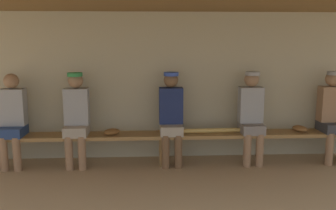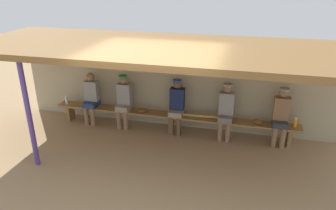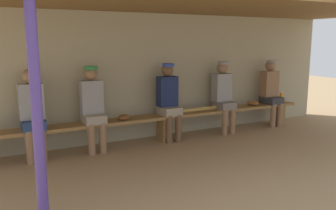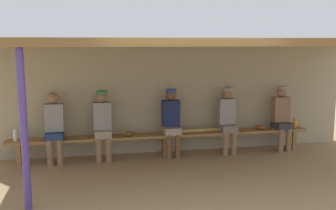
{
  "view_description": "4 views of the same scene",
  "coord_description": "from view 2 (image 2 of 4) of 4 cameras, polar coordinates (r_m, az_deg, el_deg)",
  "views": [
    {
      "loc": [
        -0.19,
        -3.62,
        1.82
      ],
      "look_at": [
        0.08,
        1.37,
        0.91
      ],
      "focal_mm": 39.46,
      "sensor_mm": 36.0,
      "label": 1
    },
    {
      "loc": [
        1.64,
        -5.24,
        3.64
      ],
      "look_at": [
        -0.02,
        1.33,
        0.79
      ],
      "focal_mm": 33.77,
      "sensor_mm": 36.0,
      "label": 2
    },
    {
      "loc": [
        -2.71,
        -3.8,
        1.73
      ],
      "look_at": [
        -0.12,
        1.1,
        0.72
      ],
      "focal_mm": 37.91,
      "sensor_mm": 36.0,
      "label": 3
    },
    {
      "loc": [
        -1.43,
        -5.88,
        2.27
      ],
      "look_at": [
        0.02,
        1.33,
        1.07
      ],
      "focal_mm": 41.83,
      "sensor_mm": 36.0,
      "label": 4
    }
  ],
  "objects": [
    {
      "name": "ground_plane",
      "position": [
        6.58,
        -2.7,
        -10.78
      ],
      "size": [
        24.0,
        24.0,
        0.0
      ],
      "primitive_type": "plane",
      "color": "#9E7F59"
    },
    {
      "name": "baseball_bat",
      "position": [
        7.54,
        5.88,
        -2.0
      ],
      "size": [
        0.88,
        0.1,
        0.07
      ],
      "primitive_type": "cylinder",
      "rotation": [
        0.0,
        1.57,
        0.04
      ],
      "color": "tan",
      "rests_on": "bench"
    },
    {
      "name": "player_shirtless_tan",
      "position": [
        7.39,
        10.45,
        -0.65
      ],
      "size": [
        0.34,
        0.42,
        1.34
      ],
      "color": "slate",
      "rests_on": "ground"
    },
    {
      "name": "player_in_white",
      "position": [
        8.28,
        -13.7,
        1.55
      ],
      "size": [
        0.34,
        0.42,
        1.34
      ],
      "color": "navy",
      "rests_on": "ground"
    },
    {
      "name": "back_wall",
      "position": [
        7.84,
        1.36,
        3.9
      ],
      "size": [
        8.0,
        0.2,
        2.2
      ],
      "primitive_type": "cube",
      "color": "tan",
      "rests_on": "ground"
    },
    {
      "name": "water_bottle_blue",
      "position": [
        7.57,
        21.97,
        -2.95
      ],
      "size": [
        0.08,
        0.08,
        0.22
      ],
      "color": "orange",
      "rests_on": "bench"
    },
    {
      "name": "support_post",
      "position": [
        6.63,
        -23.79,
        -1.77
      ],
      "size": [
        0.1,
        0.1,
        2.2
      ],
      "primitive_type": "cylinder",
      "color": "#4C388C",
      "rests_on": "ground"
    },
    {
      "name": "baseball_glove_worn",
      "position": [
        7.49,
        15.91,
        -2.89
      ],
      "size": [
        0.26,
        0.29,
        0.09
      ],
      "primitive_type": "ellipsoid",
      "rotation": [
        0.0,
        0.0,
        5.22
      ],
      "color": "brown",
      "rests_on": "bench"
    },
    {
      "name": "baseball_glove_dark_brown",
      "position": [
        7.8,
        -4.61,
        -0.96
      ],
      "size": [
        0.29,
        0.27,
        0.09
      ],
      "primitive_type": "ellipsoid",
      "rotation": [
        0.0,
        0.0,
        0.56
      ],
      "color": "brown",
      "rests_on": "bench"
    },
    {
      "name": "dugout_roof",
      "position": [
        6.31,
        -1.23,
        10.17
      ],
      "size": [
        8.0,
        2.8,
        0.12
      ],
      "primitive_type": "cube",
      "color": "brown",
      "rests_on": "back_wall"
    },
    {
      "name": "player_in_red",
      "position": [
        7.53,
        1.58,
        0.21
      ],
      "size": [
        0.34,
        0.42,
        1.34
      ],
      "color": "gray",
      "rests_on": "ground"
    },
    {
      "name": "player_rightmost",
      "position": [
        7.91,
        -7.98,
        1.12
      ],
      "size": [
        0.34,
        0.42,
        1.34
      ],
      "color": "gray",
      "rests_on": "ground"
    },
    {
      "name": "player_leftmost",
      "position": [
        7.43,
        19.72,
        -1.53
      ],
      "size": [
        0.34,
        0.42,
        1.34
      ],
      "color": "#333338",
      "rests_on": "ground"
    },
    {
      "name": "water_bottle_clear",
      "position": [
        8.64,
        -17.84,
        0.83
      ],
      "size": [
        0.07,
        0.07,
        0.22
      ],
      "color": "silver",
      "rests_on": "bench"
    },
    {
      "name": "bench",
      "position": [
        7.7,
        0.56,
        -2.18
      ],
      "size": [
        6.0,
        0.36,
        0.46
      ],
      "color": "olive",
      "rests_on": "ground"
    }
  ]
}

